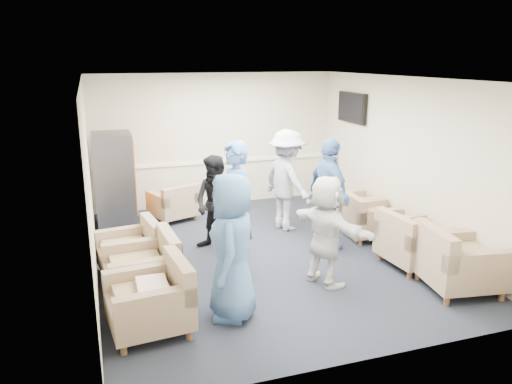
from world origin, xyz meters
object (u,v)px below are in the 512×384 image
object	(u,v)px
person_front_left	(232,247)
armchair_right_midnear	(412,243)
armchair_left_near	(154,301)
person_back_left	(216,204)
armchair_right_midfar	(367,219)
person_mid_right	(329,195)
armchair_right_near	(456,264)
person_mid_left	(235,209)
person_front_right	(326,231)
armchair_corner	(174,205)
armchair_right_far	(353,210)
vending_machine	(114,180)
armchair_left_far	(133,252)
person_back_right	(287,180)
armchair_left_mid	(146,270)

from	to	relation	value
person_front_left	armchair_right_midnear	bearing A→B (deg)	121.46
armchair_left_near	person_back_left	xyz separation A→B (m)	(1.26, 2.12, 0.42)
armchair_right_midfar	person_back_left	distance (m)	2.63
armchair_left_near	person_mid_right	world-z (taller)	person_mid_right
armchair_right_near	person_mid_right	bearing A→B (deg)	34.55
person_mid_left	person_front_right	bearing A→B (deg)	48.70
armchair_corner	person_mid_right	bearing A→B (deg)	113.22
armchair_right_far	vending_machine	size ratio (longest dim) A/B	0.49
armchair_right_near	person_back_left	bearing A→B (deg)	57.01
armchair_left_far	armchair_right_midnear	distance (m)	4.04
armchair_left_far	armchair_right_far	xyz separation A→B (m)	(3.94, 0.80, -0.00)
armchair_right_near	person_mid_left	distance (m)	3.04
armchair_right_near	armchair_right_midfar	world-z (taller)	armchair_right_near
person_front_left	person_front_right	world-z (taller)	person_front_left
person_back_left	person_back_right	bearing A→B (deg)	69.91
person_front_right	armchair_corner	bearing A→B (deg)	4.40
person_front_left	armchair_right_far	bearing A→B (deg)	149.19
armchair_corner	person_mid_left	size ratio (longest dim) A/B	0.51
armchair_right_far	person_back_left	world-z (taller)	person_back_left
armchair_left_mid	armchair_left_far	xyz separation A→B (m)	(-0.10, 0.75, -0.03)
armchair_left_near	person_front_left	world-z (taller)	person_front_left
armchair_corner	armchair_right_midnear	bearing A→B (deg)	111.79
vending_machine	person_back_left	distance (m)	2.28
armchair_left_near	person_front_left	bearing A→B (deg)	85.50
armchair_right_midfar	person_front_left	world-z (taller)	person_front_left
armchair_corner	person_mid_right	size ratio (longest dim) A/B	0.54
person_front_left	person_back_right	xyz separation A→B (m)	(1.77, 2.73, 0.02)
armchair_right_far	person_front_right	world-z (taller)	person_front_right
person_front_right	armchair_right_midnear	bearing A→B (deg)	-104.45
armchair_right_midnear	person_front_left	distance (m)	3.01
armchair_right_midfar	armchair_right_far	world-z (taller)	armchair_right_midfar
armchair_right_midfar	person_front_right	bearing A→B (deg)	137.18
person_back_left	armchair_left_far	bearing A→B (deg)	-113.54
armchair_right_midfar	armchair_right_far	size ratio (longest dim) A/B	1.02
armchair_left_mid	armchair_right_midnear	size ratio (longest dim) A/B	1.01
vending_machine	person_mid_left	size ratio (longest dim) A/B	0.90
person_back_right	armchair_corner	bearing A→B (deg)	42.16
armchair_corner	armchair_right_far	bearing A→B (deg)	133.68
armchair_right_far	vending_machine	bearing A→B (deg)	67.34
armchair_left_near	person_front_right	bearing A→B (deg)	96.08
armchair_left_mid	person_mid_left	size ratio (longest dim) A/B	0.49
armchair_corner	vending_machine	world-z (taller)	vending_machine
armchair_left_mid	armchair_right_midnear	bearing A→B (deg)	82.26
armchair_corner	person_back_left	size ratio (longest dim) A/B	0.63
armchair_right_midnear	vending_machine	world-z (taller)	vending_machine
armchair_corner	armchair_left_mid	bearing A→B (deg)	53.60
person_mid_left	armchair_left_mid	bearing A→B (deg)	-81.66
person_mid_right	armchair_right_midnear	bearing A→B (deg)	-146.13
person_back_right	armchair_left_mid	bearing A→B (deg)	108.74
armchair_left_far	person_back_left	bearing A→B (deg)	102.21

